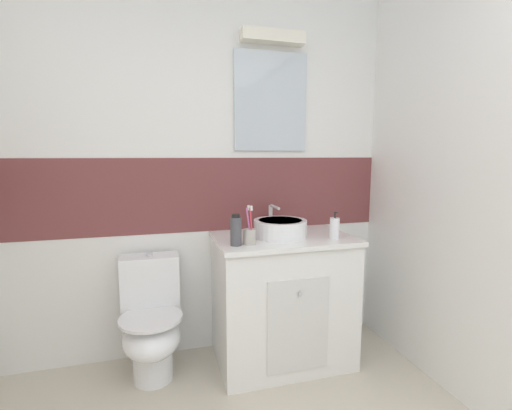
# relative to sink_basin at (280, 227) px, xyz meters

# --- Properties ---
(wall_back_tiled) EXTENTS (3.20, 0.20, 2.50)m
(wall_back_tiled) POSITION_rel_sink_basin_xyz_m (-0.45, 0.35, 0.35)
(wall_back_tiled) COLOR white
(wall_back_tiled) RESTS_ON ground_plane
(vanity_cabinet) EXTENTS (0.88, 0.59, 0.85)m
(vanity_cabinet) POSITION_rel_sink_basin_xyz_m (0.03, 0.02, -0.48)
(vanity_cabinet) COLOR white
(vanity_cabinet) RESTS_ON ground_plane
(sink_basin) EXTENTS (0.34, 0.38, 0.19)m
(sink_basin) POSITION_rel_sink_basin_xyz_m (0.00, 0.00, 0.00)
(sink_basin) COLOR white
(sink_basin) RESTS_ON vanity_cabinet
(toilet) EXTENTS (0.37, 0.50, 0.75)m
(toilet) POSITION_rel_sink_basin_xyz_m (-0.81, 0.05, -0.56)
(toilet) COLOR white
(toilet) RESTS_ON ground_plane
(toothbrush_cup) EXTENTS (0.07, 0.07, 0.23)m
(toothbrush_cup) POSITION_rel_sink_basin_xyz_m (-0.24, -0.14, -0.00)
(toothbrush_cup) COLOR #B2ADA3
(toothbrush_cup) RESTS_ON vanity_cabinet
(soap_dispenser) EXTENTS (0.06, 0.06, 0.17)m
(soap_dispenser) POSITION_rel_sink_basin_xyz_m (0.31, -0.14, 0.01)
(soap_dispenser) COLOR white
(soap_dispenser) RESTS_ON vanity_cabinet
(shampoo_bottle_tall) EXTENTS (0.07, 0.07, 0.18)m
(shampoo_bottle_tall) POSITION_rel_sink_basin_xyz_m (-0.32, -0.14, 0.03)
(shampoo_bottle_tall) COLOR #4C4C51
(shampoo_bottle_tall) RESTS_ON vanity_cabinet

